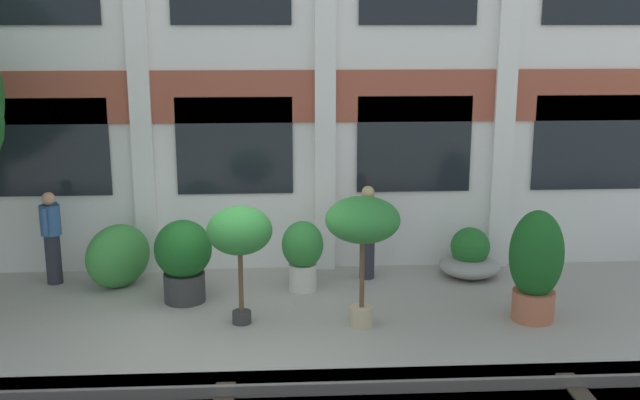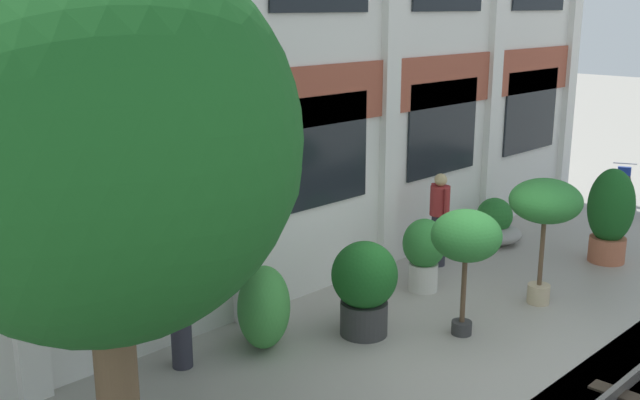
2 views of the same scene
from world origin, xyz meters
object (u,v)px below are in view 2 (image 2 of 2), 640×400
object	(u,v)px
broadleaf_tree	(99,152)
resident_watching_tracks	(439,217)
potted_plant_low_pan	(466,238)
potted_plant_ribbed_drum	(364,284)
scooter_near_curb	(623,190)
resident_by_doorway	(180,303)
potted_plant_wide_bowl	(494,226)
potted_plant_fluted_column	(424,250)
potted_plant_stone_basin	(610,214)
topiary_hedge	(264,307)
potted_plant_terracotta_small	(545,205)

from	to	relation	value
broadleaf_tree	resident_watching_tracks	size ratio (longest dim) A/B	3.08
potted_plant_low_pan	potted_plant_ribbed_drum	xyz separation A→B (m)	(-0.95, 0.97, -0.66)
scooter_near_curb	resident_watching_tracks	size ratio (longest dim) A/B	0.79
resident_by_doorway	resident_watching_tracks	distance (m)	5.36
potted_plant_wide_bowl	broadleaf_tree	bearing A→B (deg)	-170.17
potted_plant_fluted_column	resident_watching_tracks	size ratio (longest dim) A/B	0.72
potted_plant_stone_basin	potted_plant_wide_bowl	world-z (taller)	potted_plant_stone_basin
potted_plant_ribbed_drum	topiary_hedge	xyz separation A→B (m)	(-1.18, 0.73, -0.19)
potted_plant_stone_basin	topiary_hedge	bearing A→B (deg)	164.41
potted_plant_ribbed_drum	potted_plant_fluted_column	distance (m)	1.94
scooter_near_curb	resident_by_doorway	xyz separation A→B (m)	(-11.24, 0.80, 0.41)
potted_plant_stone_basin	potted_plant_terracotta_small	xyz separation A→B (m)	(-2.59, -0.09, 0.67)
potted_plant_terracotta_small	potted_plant_fluted_column	xyz separation A→B (m)	(-0.81, 1.58, -0.87)
potted_plant_fluted_column	potted_plant_low_pan	bearing A→B (deg)	-124.68
potted_plant_terracotta_small	potted_plant_fluted_column	distance (m)	1.97
resident_by_doorway	potted_plant_low_pan	bearing A→B (deg)	-23.86
potted_plant_low_pan	potted_plant_terracotta_small	distance (m)	1.78
potted_plant_fluted_column	topiary_hedge	bearing A→B (deg)	174.02
potted_plant_stone_basin	potted_plant_low_pan	size ratio (longest dim) A/B	0.95
potted_plant_terracotta_small	broadleaf_tree	bearing A→B (deg)	175.31
potted_plant_fluted_column	resident_by_doorway	xyz separation A→B (m)	(-4.22, 0.58, 0.18)
potted_plant_stone_basin	broadleaf_tree	bearing A→B (deg)	177.17
potted_plant_wide_bowl	scooter_near_curb	distance (m)	4.14
resident_watching_tracks	topiary_hedge	distance (m)	4.23
potted_plant_fluted_column	potted_plant_terracotta_small	bearing A→B (deg)	-62.94
resident_by_doorway	topiary_hedge	size ratio (longest dim) A/B	1.36
potted_plant_fluted_column	resident_watching_tracks	world-z (taller)	resident_watching_tracks
potted_plant_ribbed_drum	topiary_hedge	bearing A→B (deg)	148.07
broadleaf_tree	potted_plant_wide_bowl	size ratio (longest dim) A/B	4.77
potted_plant_fluted_column	resident_by_doorway	distance (m)	4.26
potted_plant_stone_basin	potted_plant_ribbed_drum	bearing A→B (deg)	168.55
potted_plant_low_pan	potted_plant_ribbed_drum	size ratio (longest dim) A/B	1.33
potted_plant_low_pan	potted_plant_fluted_column	xyz separation A→B (m)	(0.95, 1.38, -0.72)
potted_plant_stone_basin	resident_by_doorway	distance (m)	7.89
potted_plant_fluted_column	resident_by_doorway	world-z (taller)	resident_by_doorway
broadleaf_tree	potted_plant_stone_basin	distance (m)	9.72
potted_plant_stone_basin	resident_by_doorway	size ratio (longest dim) A/B	1.06
topiary_hedge	resident_watching_tracks	bearing A→B (deg)	2.91
potted_plant_ribbed_drum	scooter_near_curb	distance (m)	8.92
resident_by_doorway	scooter_near_curb	bearing A→B (deg)	2.99
potted_plant_wide_bowl	resident_by_doorway	bearing A→B (deg)	179.67
potted_plant_low_pan	resident_watching_tracks	size ratio (longest dim) A/B	1.08
potted_plant_low_pan	resident_by_doorway	bearing A→B (deg)	149.08
scooter_near_curb	resident_by_doorway	world-z (taller)	resident_by_doorway
scooter_near_curb	potted_plant_terracotta_small	bearing A→B (deg)	167.49
potted_plant_low_pan	potted_plant_wide_bowl	distance (m)	4.47
potted_plant_low_pan	potted_plant_fluted_column	size ratio (longest dim) A/B	1.51
resident_by_doorway	resident_watching_tracks	xyz separation A→B (m)	(5.36, -0.04, 0.03)
potted_plant_ribbed_drum	resident_watching_tracks	size ratio (longest dim) A/B	0.81
potted_plant_fluted_column	scooter_near_curb	bearing A→B (deg)	-1.80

